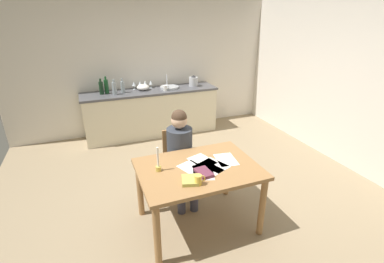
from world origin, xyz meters
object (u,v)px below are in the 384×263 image
Objects in this scene: book_magazine at (190,180)px; wine_glass_near_sink at (151,83)px; wine_glass_back_left at (140,84)px; sink_unit at (169,87)px; chair_at_table at (178,159)px; stovetop_kettle at (193,81)px; wine_glass_back_right at (134,84)px; book_cookery at (204,173)px; bottle_vinegar at (106,86)px; dining_table at (198,176)px; bottle_oil at (101,88)px; bottle_wine_red at (114,88)px; candlestick at (158,164)px; bottle_sauce at (123,87)px; teacup_on_counter at (165,88)px; person_seated at (181,151)px; coffee_mug at (199,180)px; mixing_bowl at (143,87)px; wine_glass_by_kettle at (145,83)px.

wine_glass_near_sink is (0.38, 3.14, 0.25)m from book_magazine.
sink_unit is at bearing -15.02° from wine_glass_back_left.
sink_unit is at bearing 75.81° from chair_at_table.
wine_glass_back_right is (-1.17, 0.15, 0.01)m from stovetop_kettle.
book_cookery is 0.65× the size of bottle_vinegar.
bottle_vinegar is at bearing 102.84° from dining_table.
wine_glass_near_sink is at bearing 7.20° from bottle_oil.
bottle_wine_red reaches higher than stovetop_kettle.
candlestick reaches higher than book_cookery.
book_cookery is at bearing -29.70° from candlestick.
bottle_sauce is at bearing 92.27° from book_cookery.
dining_table is 3.52× the size of sink_unit.
candlestick is 1.32× the size of book_cookery.
candlestick is 2.85m from sink_unit.
wine_glass_near_sink is 0.37m from teacup_on_counter.
chair_at_table is at bearing -86.45° from wine_glass_back_right.
bottle_sauce is 0.38m from wine_glass_back_left.
book_cookery is (-0.00, -0.15, 0.12)m from dining_table.
bottle_vinegar reaches higher than person_seated.
coffee_mug is 0.96× the size of teacup_on_counter.
bottle_wine_red is at bearing -26.13° from bottle_oil.
candlestick is 0.48m from book_cookery.
sink_unit is at bearing 179.53° from stovetop_kettle.
chair_at_table reaches higher than dining_table.
dining_table is at bearing -77.16° from bottle_vinegar.
bottle_vinegar reaches higher than book_magazine.
bottle_sauce is at bearing 24.66° from bottle_wine_red.
stovetop_kettle is (1.04, 2.91, 0.23)m from book_cookery.
bottle_sauce is at bearing 88.97° from candlestick.
bottle_vinegar is at bearing 131.29° from bottle_wine_red.
wine_glass_back_left is (0.35, 0.15, -0.00)m from bottle_sauce.
mixing_bowl is (-0.51, 0.05, 0.03)m from sink_unit.
stovetop_kettle is at bearing -0.47° from sink_unit.
person_seated reaches higher than wine_glass_by_kettle.
person_seated is 2.39m from bottle_oil.
bottle_vinegar is at bearing -170.56° from wine_glass_back_right.
teacup_on_counter is at bearing -128.56° from sink_unit.
bottle_wine_red is at bearing -177.25° from stovetop_kettle.
wine_glass_near_sink is (0.21, 2.37, 0.33)m from person_seated.
wine_glass_back_left is at bearing 144.50° from teacup_on_counter.
person_seated is 0.63m from candlestick.
wine_glass_by_kettle reaches higher than chair_at_table.
book_magazine is at bearing -112.19° from stovetop_kettle.
wine_glass_back_right is at bearing 92.58° from dining_table.
wine_glass_near_sink is at bearing 85.04° from person_seated.
bottle_oil reaches higher than wine_glass_by_kettle.
teacup_on_counter is at bearing -166.62° from stovetop_kettle.
sink_unit is 1.31× the size of bottle_wine_red.
coffee_mug is 3.28m from stovetop_kettle.
chair_at_table is at bearing 89.49° from dining_table.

